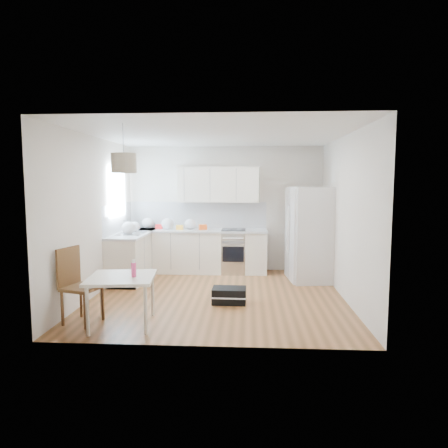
% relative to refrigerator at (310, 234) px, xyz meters
% --- Properties ---
extents(floor, '(4.20, 4.20, 0.00)m').
position_rel_refrigerator_xyz_m(floor, '(-1.72, -1.21, -0.92)').
color(floor, brown).
rests_on(floor, ground).
extents(ceiling, '(4.20, 4.20, 0.00)m').
position_rel_refrigerator_xyz_m(ceiling, '(-1.72, -1.21, 1.78)').
color(ceiling, white).
rests_on(ceiling, wall_back).
extents(wall_back, '(4.20, 0.00, 4.20)m').
position_rel_refrigerator_xyz_m(wall_back, '(-1.72, 0.89, 0.43)').
color(wall_back, beige).
rests_on(wall_back, floor).
extents(wall_left, '(0.00, 4.20, 4.20)m').
position_rel_refrigerator_xyz_m(wall_left, '(-3.82, -1.21, 0.43)').
color(wall_left, beige).
rests_on(wall_left, floor).
extents(wall_right, '(0.00, 4.20, 4.20)m').
position_rel_refrigerator_xyz_m(wall_right, '(0.38, -1.21, 0.43)').
color(wall_right, beige).
rests_on(wall_right, floor).
extents(window_glassblock, '(0.02, 1.00, 1.00)m').
position_rel_refrigerator_xyz_m(window_glassblock, '(-3.81, -0.06, 0.83)').
color(window_glassblock, '#BFE0F9').
rests_on(window_glassblock, wall_left).
extents(cabinets_back, '(3.00, 0.60, 0.88)m').
position_rel_refrigerator_xyz_m(cabinets_back, '(-2.32, 0.59, -0.48)').
color(cabinets_back, white).
rests_on(cabinets_back, floor).
extents(cabinets_left, '(0.60, 1.80, 0.88)m').
position_rel_refrigerator_xyz_m(cabinets_left, '(-3.52, -0.01, -0.48)').
color(cabinets_left, white).
rests_on(cabinets_left, floor).
extents(counter_back, '(3.02, 0.64, 0.04)m').
position_rel_refrigerator_xyz_m(counter_back, '(-2.32, 0.59, -0.02)').
color(counter_back, silver).
rests_on(counter_back, cabinets_back).
extents(counter_left, '(0.64, 1.82, 0.04)m').
position_rel_refrigerator_xyz_m(counter_left, '(-3.52, -0.01, -0.02)').
color(counter_left, silver).
rests_on(counter_left, cabinets_left).
extents(backsplash_back, '(3.00, 0.01, 0.58)m').
position_rel_refrigerator_xyz_m(backsplash_back, '(-2.32, 0.88, 0.29)').
color(backsplash_back, silver).
rests_on(backsplash_back, wall_back).
extents(backsplash_left, '(0.01, 1.80, 0.58)m').
position_rel_refrigerator_xyz_m(backsplash_left, '(-3.82, -0.01, 0.29)').
color(backsplash_left, silver).
rests_on(backsplash_left, wall_left).
extents(upper_cabinets, '(1.70, 0.32, 0.75)m').
position_rel_refrigerator_xyz_m(upper_cabinets, '(-1.87, 0.73, 0.96)').
color(upper_cabinets, white).
rests_on(upper_cabinets, wall_back).
extents(range_oven, '(0.50, 0.61, 0.88)m').
position_rel_refrigerator_xyz_m(range_oven, '(-1.52, 0.59, -0.48)').
color(range_oven, silver).
rests_on(range_oven, floor).
extents(sink, '(0.50, 0.80, 0.16)m').
position_rel_refrigerator_xyz_m(sink, '(-3.52, -0.06, -0.00)').
color(sink, silver).
rests_on(sink, counter_left).
extents(refrigerator, '(0.97, 1.00, 1.84)m').
position_rel_refrigerator_xyz_m(refrigerator, '(0.00, 0.00, 0.00)').
color(refrigerator, white).
rests_on(refrigerator, floor).
extents(dining_table, '(0.95, 0.95, 0.68)m').
position_rel_refrigerator_xyz_m(dining_table, '(-2.91, -2.69, -0.31)').
color(dining_table, beige).
rests_on(dining_table, floor).
extents(dining_chair, '(0.55, 0.55, 1.04)m').
position_rel_refrigerator_xyz_m(dining_chair, '(-3.48, -2.63, -0.40)').
color(dining_chair, '#4D3017').
rests_on(dining_chair, floor).
extents(drink_bottle, '(0.08, 0.08, 0.23)m').
position_rel_refrigerator_xyz_m(drink_bottle, '(-2.73, -2.71, -0.13)').
color(drink_bottle, '#EE4285').
rests_on(drink_bottle, dining_table).
extents(gym_bag, '(0.54, 0.36, 0.25)m').
position_rel_refrigerator_xyz_m(gym_bag, '(-1.52, -1.60, -0.80)').
color(gym_bag, black).
rests_on(gym_bag, floor).
extents(pendant_lamp, '(0.39, 0.39, 0.26)m').
position_rel_refrigerator_xyz_m(pendant_lamp, '(-2.87, -2.59, 1.26)').
color(pendant_lamp, '#C3B396').
rests_on(pendant_lamp, ceiling).
extents(grocery_bag_a, '(0.26, 0.22, 0.24)m').
position_rel_refrigerator_xyz_m(grocery_bag_a, '(-3.40, 0.69, 0.12)').
color(grocery_bag_a, white).
rests_on(grocery_bag_a, counter_back).
extents(grocery_bag_b, '(0.27, 0.23, 0.24)m').
position_rel_refrigerator_xyz_m(grocery_bag_b, '(-2.94, 0.58, 0.12)').
color(grocery_bag_b, white).
rests_on(grocery_bag_b, counter_back).
extents(grocery_bag_c, '(0.25, 0.21, 0.22)m').
position_rel_refrigerator_xyz_m(grocery_bag_c, '(-2.45, 0.63, 0.11)').
color(grocery_bag_c, white).
rests_on(grocery_bag_c, counter_back).
extents(grocery_bag_d, '(0.23, 0.19, 0.21)m').
position_rel_refrigerator_xyz_m(grocery_bag_d, '(-3.54, 0.15, 0.10)').
color(grocery_bag_d, white).
rests_on(grocery_bag_d, counter_back).
extents(grocery_bag_e, '(0.27, 0.23, 0.24)m').
position_rel_refrigerator_xyz_m(grocery_bag_e, '(-3.55, -0.20, 0.12)').
color(grocery_bag_e, white).
rests_on(grocery_bag_e, counter_left).
extents(snack_orange, '(0.19, 0.15, 0.11)m').
position_rel_refrigerator_xyz_m(snack_orange, '(-2.18, 0.57, 0.06)').
color(snack_orange, '#DC4C13').
rests_on(snack_orange, counter_back).
extents(snack_yellow, '(0.15, 0.11, 0.10)m').
position_rel_refrigerator_xyz_m(snack_yellow, '(-2.68, 0.56, 0.05)').
color(snack_yellow, '#FFA828').
rests_on(snack_yellow, counter_back).
extents(snack_red, '(0.14, 0.09, 0.10)m').
position_rel_refrigerator_xyz_m(snack_red, '(-3.15, 0.68, 0.05)').
color(snack_red, red).
rests_on(snack_red, counter_back).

